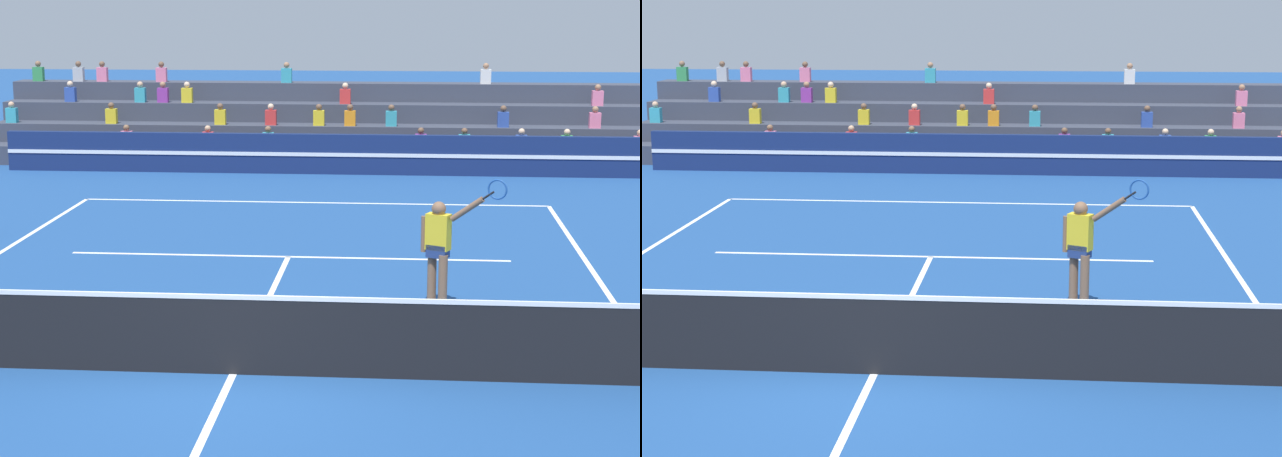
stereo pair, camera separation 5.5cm
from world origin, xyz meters
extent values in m
plane|color=navy|center=(0.00, 0.00, 0.00)|extent=(120.00, 120.00, 0.00)
cube|color=white|center=(0.00, 11.90, 0.00)|extent=(11.00, 0.10, 0.01)
cube|color=white|center=(0.00, 6.43, 0.00)|extent=(8.25, 0.10, 0.01)
cube|color=white|center=(0.00, 0.00, 0.00)|extent=(0.10, 12.85, 0.01)
cube|color=black|center=(0.00, 0.00, 0.50)|extent=(11.90, 0.02, 1.00)
cube|color=white|center=(0.00, 0.00, 1.03)|extent=(11.90, 0.04, 0.06)
cube|color=navy|center=(0.00, 16.22, 0.55)|extent=(18.00, 0.24, 1.10)
cube|color=white|center=(0.00, 16.09, 0.55)|extent=(18.00, 0.02, 0.10)
cube|color=#383D4C|center=(0.00, 17.49, 0.28)|extent=(20.34, 0.95, 0.55)
cube|color=#338C4C|center=(6.64, 17.32, 0.77)|extent=(0.32, 0.22, 0.44)
sphere|color=beige|center=(6.64, 17.32, 1.09)|extent=(0.18, 0.18, 0.18)
cube|color=pink|center=(-5.91, 17.32, 0.77)|extent=(0.32, 0.22, 0.44)
sphere|color=brown|center=(-5.91, 17.32, 1.09)|extent=(0.18, 0.18, 0.18)
cube|color=#2D4CA5|center=(5.38, 17.32, 0.77)|extent=(0.32, 0.22, 0.44)
sphere|color=beige|center=(5.38, 17.32, 1.09)|extent=(0.18, 0.18, 0.18)
cube|color=red|center=(-3.53, 17.32, 0.77)|extent=(0.32, 0.22, 0.44)
sphere|color=tan|center=(-3.53, 17.32, 1.09)|extent=(0.18, 0.18, 0.18)
cube|color=purple|center=(2.57, 17.32, 0.77)|extent=(0.32, 0.22, 0.44)
sphere|color=brown|center=(2.57, 17.32, 1.09)|extent=(0.18, 0.18, 0.18)
cube|color=pink|center=(8.65, 17.32, 0.77)|extent=(0.32, 0.22, 0.44)
sphere|color=tan|center=(8.65, 17.32, 1.09)|extent=(0.18, 0.18, 0.18)
cube|color=teal|center=(3.79, 17.32, 0.77)|extent=(0.32, 0.22, 0.44)
sphere|color=brown|center=(3.79, 17.32, 1.09)|extent=(0.18, 0.18, 0.18)
cube|color=teal|center=(-1.79, 17.32, 0.77)|extent=(0.32, 0.22, 0.44)
sphere|color=brown|center=(-1.79, 17.32, 1.09)|extent=(0.18, 0.18, 0.18)
cube|color=#383D4C|center=(0.00, 18.44, 0.55)|extent=(20.34, 0.95, 1.10)
cube|color=red|center=(-1.82, 18.27, 1.32)|extent=(0.32, 0.22, 0.44)
sphere|color=beige|center=(-1.82, 18.27, 1.64)|extent=(0.18, 0.18, 0.18)
cube|color=teal|center=(-9.65, 18.27, 1.32)|extent=(0.32, 0.22, 0.44)
sphere|color=tan|center=(-9.65, 18.27, 1.64)|extent=(0.18, 0.18, 0.18)
cube|color=yellow|center=(-3.33, 18.27, 1.32)|extent=(0.32, 0.22, 0.44)
sphere|color=brown|center=(-3.33, 18.27, 1.64)|extent=(0.18, 0.18, 0.18)
cube|color=teal|center=(1.71, 18.27, 1.32)|extent=(0.32, 0.22, 0.44)
sphere|color=brown|center=(1.71, 18.27, 1.64)|extent=(0.18, 0.18, 0.18)
cube|color=yellow|center=(-0.41, 18.27, 1.32)|extent=(0.32, 0.22, 0.44)
sphere|color=brown|center=(-0.41, 18.27, 1.64)|extent=(0.18, 0.18, 0.18)
cube|color=pink|center=(7.55, 18.27, 1.32)|extent=(0.32, 0.22, 0.44)
sphere|color=#9E7051|center=(7.55, 18.27, 1.64)|extent=(0.18, 0.18, 0.18)
cube|color=yellow|center=(-6.60, 18.27, 1.32)|extent=(0.32, 0.22, 0.44)
sphere|color=brown|center=(-6.60, 18.27, 1.64)|extent=(0.18, 0.18, 0.18)
cube|color=orange|center=(0.51, 18.27, 1.32)|extent=(0.32, 0.22, 0.44)
sphere|color=brown|center=(0.51, 18.27, 1.64)|extent=(0.18, 0.18, 0.18)
cube|color=#2D4CA5|center=(4.94, 18.27, 1.32)|extent=(0.32, 0.22, 0.44)
sphere|color=brown|center=(4.94, 18.27, 1.64)|extent=(0.18, 0.18, 0.18)
cube|color=#383D4C|center=(0.00, 19.39, 0.83)|extent=(20.34, 0.95, 1.65)
cube|color=purple|center=(-5.25, 19.22, 1.87)|extent=(0.32, 0.22, 0.44)
sphere|color=#9E7051|center=(-5.25, 19.22, 2.19)|extent=(0.18, 0.18, 0.18)
cube|color=red|center=(0.31, 19.22, 1.87)|extent=(0.32, 0.22, 0.44)
sphere|color=beige|center=(0.31, 19.22, 2.19)|extent=(0.18, 0.18, 0.18)
cube|color=#2D4CA5|center=(-8.13, 19.22, 1.87)|extent=(0.32, 0.22, 0.44)
sphere|color=beige|center=(-8.13, 19.22, 2.19)|extent=(0.18, 0.18, 0.18)
cube|color=pink|center=(7.75, 19.22, 1.87)|extent=(0.32, 0.22, 0.44)
sphere|color=#9E7051|center=(7.75, 19.22, 2.19)|extent=(0.18, 0.18, 0.18)
cube|color=teal|center=(-5.95, 19.22, 1.87)|extent=(0.32, 0.22, 0.44)
sphere|color=tan|center=(-5.95, 19.22, 2.19)|extent=(0.18, 0.18, 0.18)
cube|color=yellow|center=(-4.50, 19.22, 1.87)|extent=(0.32, 0.22, 0.44)
sphere|color=beige|center=(-4.50, 19.22, 2.19)|extent=(0.18, 0.18, 0.18)
cube|color=#383D4C|center=(0.00, 20.34, 1.10)|extent=(20.34, 0.95, 2.20)
cube|color=#B2B2B7|center=(-8.14, 20.17, 2.42)|extent=(0.32, 0.22, 0.44)
sphere|color=brown|center=(-8.14, 20.17, 2.74)|extent=(0.18, 0.18, 0.18)
cube|color=silver|center=(4.54, 20.17, 2.42)|extent=(0.32, 0.22, 0.44)
sphere|color=#9E7051|center=(4.54, 20.17, 2.74)|extent=(0.18, 0.18, 0.18)
cube|color=teal|center=(-1.56, 20.17, 2.42)|extent=(0.32, 0.22, 0.44)
sphere|color=#9E7051|center=(-1.56, 20.17, 2.74)|extent=(0.18, 0.18, 0.18)
cube|color=pink|center=(-7.38, 20.17, 2.42)|extent=(0.32, 0.22, 0.44)
sphere|color=brown|center=(-7.38, 20.17, 2.74)|extent=(0.18, 0.18, 0.18)
cube|color=#338C4C|center=(-9.43, 20.17, 2.42)|extent=(0.32, 0.22, 0.44)
sphere|color=brown|center=(-9.43, 20.17, 2.74)|extent=(0.18, 0.18, 0.18)
cube|color=pink|center=(-5.49, 20.17, 2.42)|extent=(0.32, 0.22, 0.44)
sphere|color=brown|center=(-5.49, 20.17, 2.74)|extent=(0.18, 0.18, 0.18)
cylinder|color=brown|center=(2.60, 3.21, 0.45)|extent=(0.14, 0.14, 0.90)
cylinder|color=brown|center=(2.76, 3.04, 0.45)|extent=(0.14, 0.14, 0.90)
cube|color=navy|center=(2.68, 3.15, 0.94)|extent=(0.37, 0.32, 0.20)
cube|color=yellow|center=(2.68, 3.15, 1.24)|extent=(0.41, 0.34, 0.56)
sphere|color=brown|center=(2.68, 3.15, 1.60)|extent=(0.22, 0.22, 0.22)
cube|color=white|center=(2.61, 3.24, 0.04)|extent=(0.22, 0.29, 0.09)
cube|color=white|center=(2.78, 3.08, 0.04)|extent=(0.22, 0.29, 0.09)
cylinder|color=brown|center=(2.46, 3.25, 1.18)|extent=(0.09, 0.09, 0.56)
cylinder|color=brown|center=(3.10, 2.95, 1.64)|extent=(0.52, 0.31, 0.43)
cylinder|color=black|center=(3.39, 2.81, 1.87)|extent=(0.19, 0.11, 0.16)
torus|color=#1E4C99|center=(3.52, 2.75, 1.98)|extent=(0.40, 0.21, 0.43)
sphere|color=#C6DB33|center=(0.18, 3.08, 0.03)|extent=(0.07, 0.07, 0.07)
camera|label=1|loc=(2.18, -12.89, 4.71)|focal=60.00mm
camera|label=2|loc=(2.23, -12.88, 4.71)|focal=60.00mm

